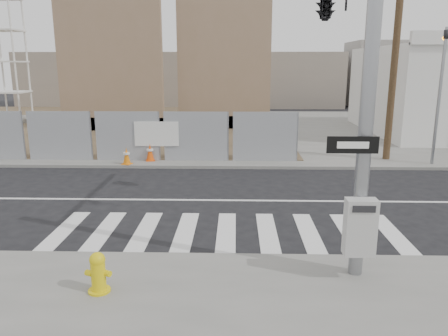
{
  "coord_description": "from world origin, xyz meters",
  "views": [
    {
      "loc": [
        0.21,
        -12.48,
        4.0
      ],
      "look_at": [
        -0.08,
        -1.66,
        1.4
      ],
      "focal_mm": 35.0,
      "sensor_mm": 36.0,
      "label": 1
    }
  ],
  "objects_px": {
    "traffic_cone_b": "(34,150)",
    "traffic_cone_d": "(150,152)",
    "signal_pole": "(337,28)",
    "fire_hydrant": "(98,272)",
    "traffic_cone_c": "(127,156)"
  },
  "relations": [
    {
      "from": "traffic_cone_b",
      "to": "traffic_cone_d",
      "type": "xyz_separation_m",
      "value": [
        5.06,
        -0.59,
        0.03
      ]
    },
    {
      "from": "signal_pole",
      "to": "fire_hydrant",
      "type": "relative_size",
      "value": 9.56
    },
    {
      "from": "traffic_cone_d",
      "to": "signal_pole",
      "type": "bearing_deg",
      "value": -50.19
    },
    {
      "from": "fire_hydrant",
      "to": "traffic_cone_b",
      "type": "bearing_deg",
      "value": 143.16
    },
    {
      "from": "traffic_cone_d",
      "to": "traffic_cone_b",
      "type": "bearing_deg",
      "value": 173.34
    },
    {
      "from": "traffic_cone_c",
      "to": "traffic_cone_d",
      "type": "distance_m",
      "value": 1.04
    },
    {
      "from": "fire_hydrant",
      "to": "traffic_cone_d",
      "type": "distance_m",
      "value": 10.58
    },
    {
      "from": "traffic_cone_d",
      "to": "traffic_cone_c",
      "type": "bearing_deg",
      "value": -140.44
    },
    {
      "from": "traffic_cone_b",
      "to": "traffic_cone_c",
      "type": "distance_m",
      "value": 4.44
    },
    {
      "from": "signal_pole",
      "to": "fire_hydrant",
      "type": "bearing_deg",
      "value": -142.3
    },
    {
      "from": "traffic_cone_b",
      "to": "traffic_cone_c",
      "type": "height_order",
      "value": "traffic_cone_c"
    },
    {
      "from": "signal_pole",
      "to": "fire_hydrant",
      "type": "distance_m",
      "value": 7.28
    },
    {
      "from": "fire_hydrant",
      "to": "traffic_cone_d",
      "type": "bearing_deg",
      "value": 120.17
    },
    {
      "from": "signal_pole",
      "to": "traffic_cone_c",
      "type": "bearing_deg",
      "value": 136.4
    },
    {
      "from": "traffic_cone_b",
      "to": "traffic_cone_d",
      "type": "bearing_deg",
      "value": -6.66
    }
  ]
}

